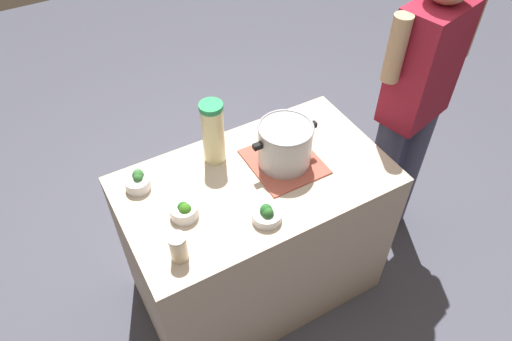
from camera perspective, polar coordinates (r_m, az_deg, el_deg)
ground_plane at (r=2.74m, az=0.00°, el=-13.28°), size 8.00×8.00×0.00m
counter_slab at (r=2.39m, az=0.00°, el=-8.01°), size 1.18×0.68×0.85m
dish_cloth at (r=2.13m, az=3.34°, el=1.05°), size 0.30×0.32×0.01m
cooking_pot at (r=2.05m, az=3.47°, el=3.18°), size 0.31×0.24×0.20m
lemonade_pitcher at (r=2.05m, az=-5.13°, el=4.54°), size 0.10×0.10×0.30m
mason_jar at (r=1.78m, az=-9.21°, el=-9.01°), size 0.07×0.07×0.12m
broccoli_bowl_front at (r=2.06m, az=-13.87°, el=-1.30°), size 0.11×0.11×0.08m
broccoli_bowl_center at (r=1.92m, az=-8.55°, el=-4.70°), size 0.11×0.11×0.08m
broccoli_bowl_back at (r=1.89m, az=1.29°, el=-5.24°), size 0.12×0.12×0.08m
person_cook at (r=2.46m, az=18.24°, el=7.19°), size 0.50×0.28×1.64m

